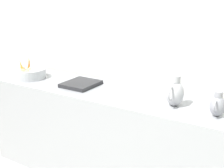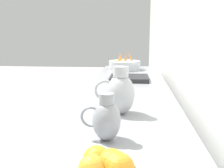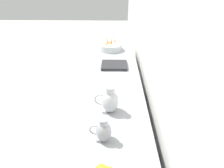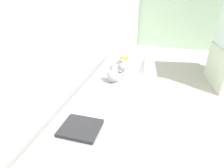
% 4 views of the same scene
% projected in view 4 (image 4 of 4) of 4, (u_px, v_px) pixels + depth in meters
% --- Properties ---
extents(tile_wall_left, '(0.10, 9.43, 3.00)m').
position_uv_depth(tile_wall_left, '(85.00, 33.00, 2.56)').
color(tile_wall_left, silver).
rests_on(tile_wall_left, ground_plane).
extents(prep_counter, '(0.62, 3.30, 0.93)m').
position_uv_depth(prep_counter, '(105.00, 122.00, 2.51)').
color(prep_counter, gray).
rests_on(prep_counter, ground_plane).
extents(orange_bowl, '(0.18, 0.18, 0.12)m').
position_uv_depth(orange_bowl, '(124.00, 60.00, 3.09)').
color(orange_bowl, '#ADAFB5').
rests_on(orange_bowl, prep_counter).
extents(metal_pitcher_tall, '(0.21, 0.15, 0.25)m').
position_uv_depth(metal_pitcher_tall, '(113.00, 74.00, 2.47)').
color(metal_pitcher_tall, '#A3A3A8').
rests_on(metal_pitcher_tall, prep_counter).
extents(metal_pitcher_short, '(0.16, 0.11, 0.19)m').
position_uv_depth(metal_pitcher_short, '(122.00, 67.00, 2.77)').
color(metal_pitcher_short, gray).
rests_on(metal_pitcher_short, prep_counter).
extents(counter_sink_basin, '(0.34, 0.30, 0.04)m').
position_uv_depth(counter_sink_basin, '(80.00, 128.00, 1.69)').
color(counter_sink_basin, '#232326').
rests_on(counter_sink_basin, prep_counter).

